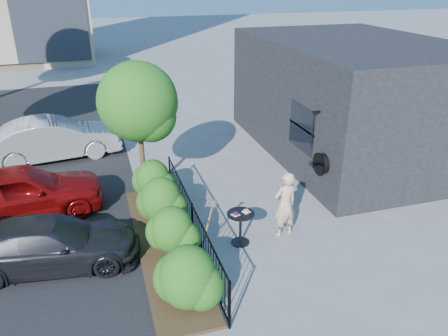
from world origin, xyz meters
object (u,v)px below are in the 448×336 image
object	(u,v)px
patio_tree	(141,107)
car_red	(19,192)
car_darkgrey	(50,244)
shovel	(207,229)
woman	(285,204)
cafe_table	(241,223)
car_silver	(54,139)

from	to	relation	value
patio_tree	car_red	distance (m)	3.97
patio_tree	car_red	size ratio (longest dim) A/B	0.91
car_darkgrey	shovel	bearing A→B (deg)	-91.51
woman	shovel	distance (m)	2.06
woman	car_red	xyz separation A→B (m)	(-6.43, 2.90, -0.13)
patio_tree	shovel	bearing A→B (deg)	-72.87
cafe_table	car_red	world-z (taller)	car_red
woman	shovel	size ratio (longest dim) A/B	1.28
cafe_table	car_darkgrey	size ratio (longest dim) A/B	0.23
car_red	car_darkgrey	distance (m)	2.70
cafe_table	car_red	bearing A→B (deg)	150.68
cafe_table	car_red	distance (m)	6.03
patio_tree	car_red	xyz separation A→B (m)	(-3.41, -0.18, -2.02)
car_darkgrey	patio_tree	bearing A→B (deg)	-36.89
patio_tree	woman	xyz separation A→B (m)	(3.02, -3.08, -1.90)
cafe_table	shovel	distance (m)	0.87
patio_tree	car_darkgrey	world-z (taller)	patio_tree
shovel	car_red	xyz separation A→B (m)	(-4.39, 3.00, 0.14)
patio_tree	car_silver	xyz separation A→B (m)	(-2.73, 3.90, -2.03)
woman	car_silver	size ratio (longest dim) A/B	0.39
woman	car_darkgrey	bearing A→B (deg)	-14.34
woman	car_darkgrey	xyz separation A→B (m)	(-5.55, 0.36, -0.30)
patio_tree	car_darkgrey	distance (m)	4.31
shovel	car_silver	bearing A→B (deg)	117.63
woman	shovel	bearing A→B (deg)	-7.78
patio_tree	cafe_table	bearing A→B (deg)	-59.48
car_silver	cafe_table	bearing A→B (deg)	-155.08
car_red	car_silver	bearing A→B (deg)	-15.65
woman	car_red	bearing A→B (deg)	-34.96
cafe_table	shovel	size ratio (longest dim) A/B	0.66
patio_tree	shovel	size ratio (longest dim) A/B	2.91
car_darkgrey	woman	bearing A→B (deg)	-87.73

